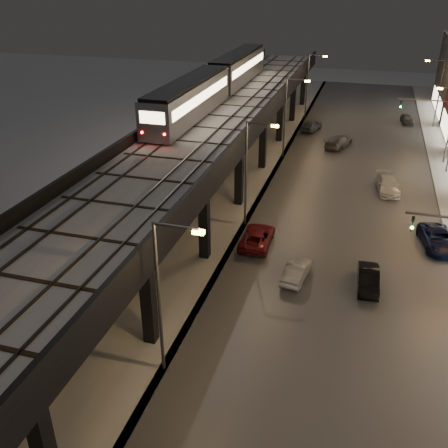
# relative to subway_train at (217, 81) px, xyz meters

# --- Properties ---
(road_surface) EXTENTS (17.00, 120.00, 0.06)m
(road_surface) POSITION_rel_subway_train_xyz_m (16.00, -13.55, -8.35)
(road_surface) COLOR #46474D
(road_surface) RESTS_ON ground
(under_viaduct_pavement) EXTENTS (11.00, 120.00, 0.06)m
(under_viaduct_pavement) POSITION_rel_subway_train_xyz_m (2.50, -13.55, -8.35)
(under_viaduct_pavement) COLOR #9FA1A8
(under_viaduct_pavement) RESTS_ON ground
(elevated_viaduct) EXTENTS (9.00, 100.00, 6.30)m
(elevated_viaduct) POSITION_rel_subway_train_xyz_m (2.50, -16.71, -2.76)
(elevated_viaduct) COLOR black
(elevated_viaduct) RESTS_ON ground
(viaduct_trackbed) EXTENTS (8.40, 100.00, 0.32)m
(viaduct_trackbed) POSITION_rel_subway_train_xyz_m (2.49, -16.58, -1.99)
(viaduct_trackbed) COLOR #B2B7C1
(viaduct_trackbed) RESTS_ON elevated_viaduct
(viaduct_parapet_streetside) EXTENTS (0.30, 100.00, 1.10)m
(viaduct_parapet_streetside) POSITION_rel_subway_train_xyz_m (6.85, -16.55, -1.53)
(viaduct_parapet_streetside) COLOR black
(viaduct_parapet_streetside) RESTS_ON elevated_viaduct
(viaduct_parapet_far) EXTENTS (0.30, 100.00, 1.10)m
(viaduct_parapet_far) POSITION_rel_subway_train_xyz_m (-1.85, -16.55, -1.53)
(viaduct_parapet_far) COLOR black
(viaduct_parapet_far) RESTS_ON elevated_viaduct
(streetlight_left_1) EXTENTS (2.57, 0.28, 9.00)m
(streetlight_left_1) POSITION_rel_subway_train_xyz_m (8.07, -35.55, -3.14)
(streetlight_left_1) COLOR #38383A
(streetlight_left_1) RESTS_ON ground
(streetlight_left_2) EXTENTS (2.57, 0.28, 9.00)m
(streetlight_left_2) POSITION_rel_subway_train_xyz_m (8.07, -17.55, -3.14)
(streetlight_left_2) COLOR #38383A
(streetlight_left_2) RESTS_ON ground
(streetlight_left_3) EXTENTS (2.57, 0.28, 9.00)m
(streetlight_left_3) POSITION_rel_subway_train_xyz_m (8.07, 0.45, -3.14)
(streetlight_left_3) COLOR #38383A
(streetlight_left_3) RESTS_ON ground
(streetlight_left_4) EXTENTS (2.57, 0.28, 9.00)m
(streetlight_left_4) POSITION_rel_subway_train_xyz_m (8.07, 18.45, -3.14)
(streetlight_left_4) COLOR #38383A
(streetlight_left_4) RESTS_ON ground
(streetlight_right_4) EXTENTS (2.56, 0.28, 9.00)m
(streetlight_right_4) POSITION_rel_subway_train_xyz_m (25.23, 18.45, -3.14)
(streetlight_right_4) COLOR #38383A
(streetlight_right_4) RESTS_ON ground
(traffic_light_rig_b) EXTENTS (6.10, 0.34, 7.00)m
(traffic_light_rig_b) POSITION_rel_subway_train_xyz_m (24.34, 3.45, -3.88)
(traffic_light_rig_b) COLOR #38383A
(traffic_light_rig_b) RESTS_ON ground
(subway_train) EXTENTS (2.96, 35.97, 3.54)m
(subway_train) POSITION_rel_subway_train_xyz_m (0.00, 0.00, 0.00)
(subway_train) COLOR gray
(subway_train) RESTS_ON viaduct_trackbed
(car_near_white) EXTENTS (1.77, 3.96, 1.26)m
(car_near_white) POSITION_rel_subway_train_xyz_m (13.30, -24.73, -7.75)
(car_near_white) COLOR gray
(car_near_white) RESTS_ON ground
(car_mid_silver) EXTENTS (2.37, 4.94, 1.36)m
(car_mid_silver) POSITION_rel_subway_train_xyz_m (9.55, -20.68, -7.70)
(car_mid_silver) COLOR maroon
(car_mid_silver) RESTS_ON ground
(car_mid_dark) EXTENTS (3.51, 5.43, 1.46)m
(car_mid_dark) POSITION_rel_subway_train_xyz_m (13.64, 5.88, -7.65)
(car_mid_dark) COLOR #55575A
(car_mid_dark) RESTS_ON ground
(car_far_white) EXTENTS (2.79, 4.61, 1.47)m
(car_far_white) POSITION_rel_subway_train_xyz_m (9.54, 12.13, -7.64)
(car_far_white) COLOR #4C505A
(car_far_white) RESTS_ON ground
(car_onc_silver) EXTENTS (1.58, 4.01, 1.30)m
(car_onc_silver) POSITION_rel_subway_train_xyz_m (18.15, -24.44, -7.73)
(car_onc_silver) COLOR black
(car_onc_silver) RESTS_ON ground
(car_onc_dark) EXTENTS (3.15, 5.34, 1.40)m
(car_onc_dark) POSITION_rel_subway_train_xyz_m (23.18, -17.14, -7.68)
(car_onc_dark) COLOR #0D1335
(car_onc_dark) RESTS_ON ground
(car_onc_white) EXTENTS (2.64, 5.00, 1.38)m
(car_onc_white) POSITION_rel_subway_train_xyz_m (19.41, -6.81, -7.69)
(car_onc_white) COLOR silver
(car_onc_white) RESTS_ON ground
(car_onc_red) EXTENTS (1.95, 3.77, 1.23)m
(car_onc_red) POSITION_rel_subway_train_xyz_m (22.04, 19.39, -7.77)
(car_onc_red) COLOR #424549
(car_onc_red) RESTS_ON ground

